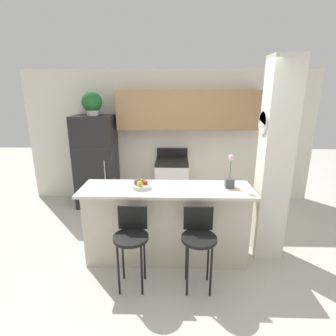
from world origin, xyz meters
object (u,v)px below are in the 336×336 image
at_px(stove_range, 172,182).
at_px(orchid_vase, 230,178).
at_px(fruit_bowl, 141,185).
at_px(bar_stool_right, 199,237).
at_px(refrigerator, 97,162).
at_px(bar_stool_left, 131,237).
at_px(potted_plant_on_fridge, 92,103).

height_order(stove_range, orchid_vase, orchid_vase).
relative_size(orchid_vase, fruit_bowl, 1.91).
height_order(stove_range, bar_stool_right, stove_range).
relative_size(refrigerator, fruit_bowl, 7.82).
distance_m(bar_stool_right, fruit_bowl, 0.95).
height_order(bar_stool_right, orchid_vase, orchid_vase).
xyz_separation_m(bar_stool_right, orchid_vase, (0.42, 0.57, 0.50)).
xyz_separation_m(orchid_vase, fruit_bowl, (-1.10, -0.06, -0.08)).
xyz_separation_m(bar_stool_left, orchid_vase, (1.15, 0.57, 0.50)).
xyz_separation_m(bar_stool_right, potted_plant_on_fridge, (-1.76, 2.24, 1.34)).
bearing_deg(refrigerator, potted_plant_on_fridge, 120.29).
distance_m(orchid_vase, fruit_bowl, 1.11).
relative_size(stove_range, bar_stool_right, 1.16).
bearing_deg(orchid_vase, refrigerator, 142.44).
bearing_deg(bar_stool_right, potted_plant_on_fridge, 128.11).
bearing_deg(fruit_bowl, refrigerator, 121.76).
xyz_separation_m(refrigerator, bar_stool_right, (1.76, -2.24, -0.25)).
bearing_deg(bar_stool_left, stove_range, 79.42).
height_order(bar_stool_left, bar_stool_right, same).
height_order(bar_stool_right, potted_plant_on_fridge, potted_plant_on_fridge).
relative_size(bar_stool_right, potted_plant_on_fridge, 2.21).
bearing_deg(bar_stool_left, fruit_bowl, 84.03).
distance_m(bar_stool_right, potted_plant_on_fridge, 3.14).
bearing_deg(potted_plant_on_fridge, refrigerator, -59.71).
relative_size(stove_range, fruit_bowl, 4.84).
height_order(refrigerator, potted_plant_on_fridge, potted_plant_on_fridge).
bearing_deg(orchid_vase, bar_stool_left, -153.82).
height_order(bar_stool_left, fruit_bowl, fruit_bowl).
relative_size(stove_range, orchid_vase, 2.53).
height_order(potted_plant_on_fridge, orchid_vase, potted_plant_on_fridge).
distance_m(stove_range, bar_stool_left, 2.27).
height_order(bar_stool_left, potted_plant_on_fridge, potted_plant_on_fridge).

